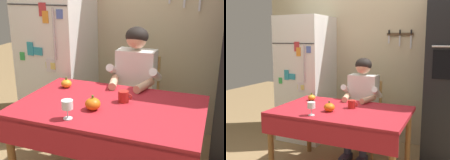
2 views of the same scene
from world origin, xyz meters
The scene contains 9 objects.
back_wall_assembly centered at (0.05, 1.35, 1.30)m, with size 3.70×0.13×2.60m.
refrigerator centered at (-0.95, 0.96, 0.90)m, with size 0.68×0.71×1.80m.
dining_table centered at (0.00, 0.08, 0.66)m, with size 1.40×0.90×0.74m.
chair_behind_person centered at (0.02, 0.87, 0.51)m, with size 0.40×0.40×0.93m.
seated_person centered at (0.02, 0.68, 0.74)m, with size 0.47×0.55×1.25m.
coffee_mug centered at (0.08, 0.18, 0.78)m, with size 0.11×0.08×0.09m.
wine_glass centered at (-0.18, -0.23, 0.84)m, with size 0.08×0.08×0.13m.
pumpkin_large centered at (-0.08, -0.03, 0.78)m, with size 0.11×0.11×0.11m.
pumpkin_medium centered at (-0.49, 0.32, 0.78)m, with size 0.09×0.09×0.09m.
Camera 1 is at (0.74, -1.80, 1.60)m, focal length 46.75 mm.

